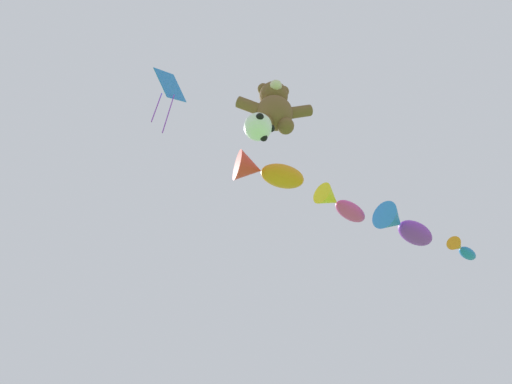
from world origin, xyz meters
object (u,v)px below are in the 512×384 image
Objects in this scene: fish_kite_violet at (404,227)px; diamond_kite at (169,88)px; fish_kite_tangerine at (266,172)px; fish_kite_magenta at (340,205)px; fish_kite_cobalt at (462,250)px; teddy_bear_kite at (274,107)px; soccer_ball_kite at (258,127)px.

fish_kite_violet is 0.77× the size of diamond_kite.
fish_kite_tangerine is 4.05m from diamond_kite.
fish_kite_magenta is 0.80× the size of fish_kite_violet.
diamond_kite is at bearing -159.63° from fish_kite_cobalt.
teddy_bear_kite is 0.91× the size of fish_kite_tangerine.
fish_kite_cobalt is (2.65, 0.90, -0.05)m from fish_kite_violet.
fish_kite_violet is 1.77× the size of fish_kite_cobalt.
fish_kite_tangerine is 1.13× the size of fish_kite_magenta.
fish_kite_tangerine is at bearing -161.48° from fish_kite_violet.
teddy_bear_kite reaches higher than soccer_ball_kite.
fish_kite_tangerine is at bearing 24.40° from diamond_kite.
fish_kite_violet is at bearing 18.52° from fish_kite_tangerine.
teddy_bear_kite is 9.54m from fish_kite_cobalt.
diamond_kite is (-5.90, -2.34, 2.11)m from fish_kite_magenta.
fish_kite_tangerine reaches higher than soccer_ball_kite.
soccer_ball_kite is (-0.47, -0.14, -1.24)m from teddy_bear_kite.
fish_kite_cobalt reaches higher than soccer_ball_kite.
teddy_bear_kite reaches higher than fish_kite_magenta.
soccer_ball_kite is 7.40m from fish_kite_violet.
fish_kite_tangerine reaches higher than fish_kite_violet.
diamond_kite reaches higher than fish_kite_cobalt.
teddy_bear_kite is 3.83m from diamond_kite.
fish_kite_cobalt is at bearing 32.42° from teddy_bear_kite.
fish_kite_magenta is 0.62× the size of diamond_kite.
fish_kite_magenta is 5.59m from fish_kite_cobalt.
soccer_ball_kite is at bearing -148.34° from fish_kite_cobalt.
fish_kite_cobalt is (8.52, 5.25, 1.19)m from soccer_ball_kite.
diamond_kite is at bearing -159.16° from fish_kite_violet.
teddy_bear_kite is at bearing -142.05° from fish_kite_violet.
diamond_kite is at bearing -155.60° from fish_kite_tangerine.
fish_kite_tangerine is 0.90× the size of fish_kite_violet.
fish_kite_tangerine is at bearing -162.01° from fish_kite_magenta.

